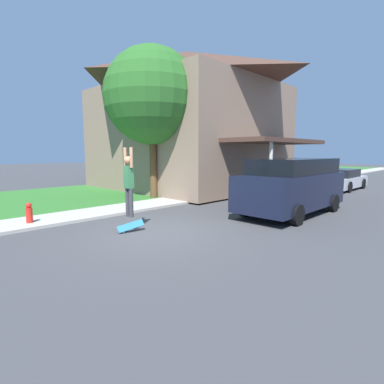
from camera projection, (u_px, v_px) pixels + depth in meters
ground_plane at (154, 232)px, 8.87m from camera, size 120.00×120.00×0.00m
lawn at (150, 189)px, 18.66m from camera, size 10.00×80.00×0.08m
sidewalk at (202, 196)px, 15.60m from camera, size 1.80×80.00×0.10m
house at (187, 119)px, 19.38m from camera, size 13.37×9.77×8.56m
lawn_tree_near at (152, 97)px, 14.42m from camera, size 4.65×4.65×7.26m
lawn_tree_far at (246, 120)px, 18.90m from camera, size 4.41×4.41×6.51m
suv_parked at (292, 185)px, 11.29m from camera, size 2.21×5.12×2.10m
car_down_street at (341, 180)px, 18.88m from camera, size 1.98×4.49×1.29m
skateboarder at (129, 181)px, 8.77m from camera, size 0.41×0.24×2.04m
skateboard at (131, 226)px, 8.80m from camera, size 0.33×0.77×0.34m
fire_hydrant at (29, 213)px, 9.52m from camera, size 0.20×0.20×0.65m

